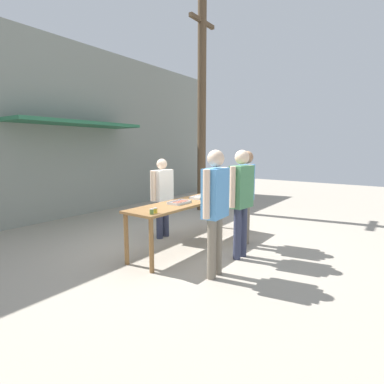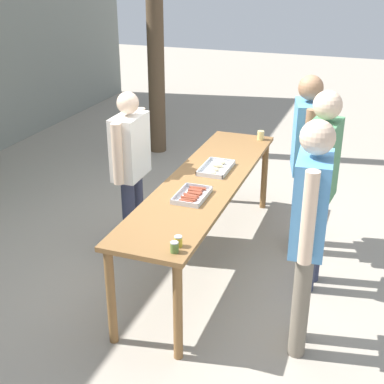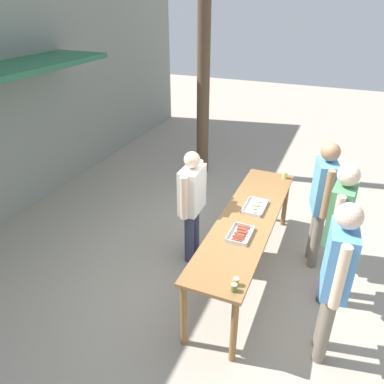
% 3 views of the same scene
% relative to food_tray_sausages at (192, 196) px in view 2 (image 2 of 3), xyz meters
% --- Properties ---
extents(ground_plane, '(24.00, 24.00, 0.00)m').
position_rel_food_tray_sausages_xyz_m(ground_plane, '(0.41, 0.02, -0.87)').
color(ground_plane, '#A39989').
extents(serving_table, '(2.87, 0.67, 0.86)m').
position_rel_food_tray_sausages_xyz_m(serving_table, '(0.41, 0.02, -0.11)').
color(serving_table, brown).
rests_on(serving_table, ground).
extents(food_tray_sausages, '(0.38, 0.25, 0.04)m').
position_rel_food_tray_sausages_xyz_m(food_tray_sausages, '(0.00, 0.00, 0.00)').
color(food_tray_sausages, silver).
rests_on(food_tray_sausages, serving_table).
extents(food_tray_buns, '(0.43, 0.26, 0.05)m').
position_rel_food_tray_sausages_xyz_m(food_tray_buns, '(0.67, -0.00, 0.00)').
color(food_tray_buns, silver).
rests_on(food_tray_buns, serving_table).
extents(condiment_jar_mustard, '(0.06, 0.06, 0.08)m').
position_rel_food_tray_sausages_xyz_m(condiment_jar_mustard, '(-0.90, -0.20, 0.02)').
color(condiment_jar_mustard, '#567A38').
rests_on(condiment_jar_mustard, serving_table).
extents(condiment_jar_ketchup, '(0.06, 0.06, 0.08)m').
position_rel_food_tray_sausages_xyz_m(condiment_jar_ketchup, '(-0.81, -0.19, 0.02)').
color(condiment_jar_ketchup, gold).
rests_on(condiment_jar_ketchup, serving_table).
extents(beer_cup, '(0.08, 0.08, 0.10)m').
position_rel_food_tray_sausages_xyz_m(beer_cup, '(1.71, -0.19, 0.03)').
color(beer_cup, '#DBC67A').
rests_on(beer_cup, serving_table).
extents(person_server_behind_table, '(0.63, 0.25, 1.60)m').
position_rel_food_tray_sausages_xyz_m(person_server_behind_table, '(0.45, 0.79, 0.07)').
color(person_server_behind_table, '#333851').
rests_on(person_server_behind_table, ground).
extents(person_customer_holding_hotdog, '(0.61, 0.26, 1.79)m').
position_rel_food_tray_sausages_xyz_m(person_customer_holding_hotdog, '(-0.52, -1.05, 0.20)').
color(person_customer_holding_hotdog, '#756B5B').
rests_on(person_customer_holding_hotdog, ground).
extents(person_customer_with_cup, '(0.60, 0.32, 1.76)m').
position_rel_food_tray_sausages_xyz_m(person_customer_with_cup, '(0.99, -0.78, 0.18)').
color(person_customer_with_cup, '#756B5B').
rests_on(person_customer_with_cup, ground).
extents(person_customer_waiting_in_line, '(0.58, 0.27, 1.78)m').
position_rel_food_tray_sausages_xyz_m(person_customer_waiting_in_line, '(0.34, -1.01, 0.20)').
color(person_customer_waiting_in_line, '#333851').
rests_on(person_customer_waiting_in_line, ground).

